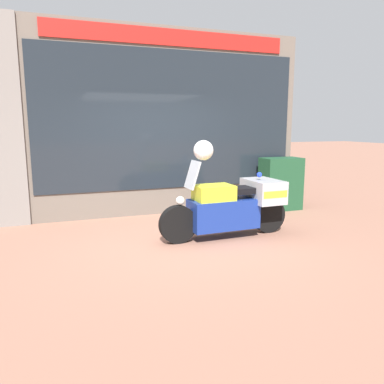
% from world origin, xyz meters
% --- Properties ---
extents(ground_plane, '(60.00, 60.00, 0.00)m').
position_xyz_m(ground_plane, '(0.00, 0.00, 0.00)').
color(ground_plane, '#9E6B56').
extents(shop_building, '(6.52, 0.55, 3.78)m').
position_xyz_m(shop_building, '(-0.40, 2.00, 1.90)').
color(shop_building, '#6B6056').
rests_on(shop_building, ground).
extents(window_display, '(5.23, 0.30, 1.90)m').
position_xyz_m(window_display, '(0.34, 2.03, 0.46)').
color(window_display, slate).
rests_on(window_display, ground).
extents(paramedic_motorcycle, '(2.28, 0.78, 1.30)m').
position_xyz_m(paramedic_motorcycle, '(0.84, -0.18, 0.54)').
color(paramedic_motorcycle, black).
rests_on(paramedic_motorcycle, ground).
extents(utility_cabinet, '(0.87, 0.50, 1.14)m').
position_xyz_m(utility_cabinet, '(2.73, 1.34, 0.57)').
color(utility_cabinet, '#1E4C2D').
rests_on(utility_cabinet, ground).
extents(white_helmet, '(0.32, 0.32, 0.32)m').
position_xyz_m(white_helmet, '(0.29, -0.20, 1.46)').
color(white_helmet, white).
rests_on(white_helmet, paramedic_motorcycle).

